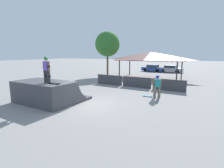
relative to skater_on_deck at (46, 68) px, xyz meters
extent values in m
plane|color=gray|center=(2.00, 1.46, -2.47)|extent=(160.00, 160.00, 0.00)
cube|color=#424247|center=(-0.81, 1.07, -2.37)|extent=(4.22, 3.73, 0.19)
cube|color=#424247|center=(-0.81, 0.71, -2.19)|extent=(4.22, 3.00, 0.19)
cube|color=#424247|center=(-0.81, 0.58, -2.00)|extent=(4.22, 2.74, 0.19)
cube|color=#424247|center=(-0.81, 0.49, -1.81)|extent=(4.22, 2.56, 0.19)
cube|color=#424247|center=(-0.81, 0.42, -1.62)|extent=(4.22, 2.43, 0.19)
cube|color=#424247|center=(-0.81, 0.38, -1.44)|extent=(4.22, 2.34, 0.19)
cube|color=#424247|center=(-0.81, 0.35, -1.25)|extent=(4.22, 2.27, 0.19)
cube|color=#424247|center=(-0.81, 0.33, -1.06)|extent=(4.22, 2.24, 0.19)
cylinder|color=silver|center=(-0.81, 1.44, -1.00)|extent=(4.13, 0.07, 0.07)
cube|color=#2D2D33|center=(0.18, -0.03, -0.56)|extent=(0.17, 0.17, 0.81)
cube|color=black|center=(0.18, 0.00, -0.51)|extent=(0.21, 0.16, 0.12)
cube|color=#2D2D33|center=(-0.18, 0.02, -0.56)|extent=(0.17, 0.17, 0.81)
cube|color=black|center=(-0.17, 0.05, -0.51)|extent=(0.21, 0.16, 0.12)
cube|color=#6B4CB7|center=(0.00, 0.00, 0.13)|extent=(0.47, 0.28, 0.57)
cylinder|color=brown|center=(0.27, -0.04, 0.08)|extent=(0.12, 0.12, 0.57)
cylinder|color=black|center=(0.27, -0.04, 0.10)|extent=(0.18, 0.18, 0.08)
cylinder|color=brown|center=(-0.27, 0.04, 0.08)|extent=(0.12, 0.12, 0.57)
cylinder|color=black|center=(-0.27, 0.04, 0.10)|extent=(0.18, 0.18, 0.08)
sphere|color=brown|center=(0.00, 0.00, 0.56)|extent=(0.22, 0.22, 0.22)
sphere|color=#337F33|center=(0.00, 0.00, 0.59)|extent=(0.25, 0.25, 0.25)
cylinder|color=blue|center=(0.90, 0.11, -0.94)|extent=(0.05, 0.03, 0.05)
cylinder|color=blue|center=(0.90, -0.03, -0.94)|extent=(0.05, 0.03, 0.05)
cylinder|color=blue|center=(0.40, 0.10, -0.94)|extent=(0.05, 0.03, 0.05)
cylinder|color=blue|center=(0.40, -0.04, -0.94)|extent=(0.05, 0.03, 0.05)
cube|color=black|center=(0.65, 0.03, -0.91)|extent=(0.81, 0.22, 0.02)
cube|color=black|center=(1.02, 0.04, -0.89)|extent=(0.10, 0.20, 0.02)
cube|color=#6B6051|center=(5.29, 5.58, -2.05)|extent=(0.22, 0.22, 0.84)
cube|color=#6B6051|center=(5.57, 5.83, -2.05)|extent=(0.22, 0.22, 0.84)
cube|color=teal|center=(5.43, 5.71, -1.33)|extent=(0.49, 0.47, 0.60)
cylinder|color=brown|center=(5.21, 5.52, -1.37)|extent=(0.16, 0.16, 0.60)
cylinder|color=brown|center=(5.64, 5.89, -1.37)|extent=(0.16, 0.16, 0.60)
sphere|color=brown|center=(5.43, 5.71, -0.88)|extent=(0.23, 0.23, 0.23)
sphere|color=#232399|center=(5.43, 5.71, -0.85)|extent=(0.26, 0.26, 0.26)
cylinder|color=blue|center=(4.94, 5.71, -2.44)|extent=(0.05, 0.03, 0.05)
cylinder|color=blue|center=(4.95, 5.57, -2.44)|extent=(0.05, 0.03, 0.05)
cylinder|color=blue|center=(4.47, 5.68, -2.44)|extent=(0.05, 0.03, 0.05)
cylinder|color=blue|center=(4.48, 5.54, -2.44)|extent=(0.05, 0.03, 0.05)
cube|color=teal|center=(4.71, 5.63, -2.41)|extent=(0.76, 0.25, 0.02)
cube|color=teal|center=(5.05, 5.65, -2.39)|extent=(0.10, 0.21, 0.02)
cube|color=#3D3D42|center=(-0.71, 8.77, -1.94)|extent=(2.99, 0.12, 1.05)
cube|color=#3D3D42|center=(2.47, 8.77, -1.94)|extent=(2.99, 0.12, 1.05)
cube|color=#3D3D42|center=(5.65, 8.77, -1.94)|extent=(2.99, 0.12, 1.05)
cylinder|color=#2D2D33|center=(-2.49, 14.44, -1.28)|extent=(0.16, 0.16, 2.38)
cylinder|color=#2D2D33|center=(5.28, 14.44, -1.28)|extent=(0.16, 0.16, 2.38)
cylinder|color=#2D2D33|center=(-2.49, 17.93, -1.28)|extent=(0.16, 0.16, 2.38)
cylinder|color=#2D2D33|center=(5.28, 17.93, -1.28)|extent=(0.16, 0.16, 2.38)
cube|color=#9E6B60|center=(1.40, 16.18, -0.04)|extent=(9.14, 4.10, 0.10)
pyramid|color=#9E6B60|center=(1.40, 16.18, 0.56)|extent=(8.95, 4.02, 1.09)
cylinder|color=brown|center=(-5.09, 15.47, -0.76)|extent=(0.28, 0.28, 3.41)
sphere|color=#2D6B28|center=(-5.09, 15.47, 2.27)|extent=(3.70, 3.70, 3.70)
cube|color=navy|center=(-0.78, 24.73, -1.98)|extent=(4.31, 2.31, 0.62)
cube|color=#283342|center=(-0.89, 24.74, -1.45)|extent=(2.09, 1.73, 0.46)
cube|color=navy|center=(-0.89, 24.74, -1.22)|extent=(2.00, 1.68, 0.04)
cylinder|color=black|center=(0.57, 25.34, -2.15)|extent=(0.66, 0.29, 0.64)
cylinder|color=black|center=(0.34, 23.76, -2.15)|extent=(0.66, 0.29, 0.64)
cylinder|color=black|center=(-1.91, 25.70, -2.15)|extent=(0.66, 0.29, 0.64)
cylinder|color=black|center=(-2.13, 24.12, -2.15)|extent=(0.66, 0.29, 0.64)
cube|color=#A8AAAF|center=(2.37, 24.98, -1.98)|extent=(4.14, 1.69, 0.62)
cube|color=#283342|center=(2.26, 24.98, -1.45)|extent=(1.92, 1.42, 0.46)
cube|color=#A8AAAF|center=(2.26, 24.98, -1.22)|extent=(1.83, 1.39, 0.04)
cylinder|color=black|center=(3.63, 25.75, -2.15)|extent=(0.64, 0.20, 0.64)
cylinder|color=black|center=(3.63, 24.21, -2.15)|extent=(0.64, 0.20, 0.64)
cylinder|color=black|center=(1.11, 25.75, -2.15)|extent=(0.64, 0.20, 0.64)
cylinder|color=black|center=(1.11, 24.21, -2.15)|extent=(0.64, 0.20, 0.64)
camera|label=1|loc=(9.07, -7.36, 0.91)|focal=28.00mm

